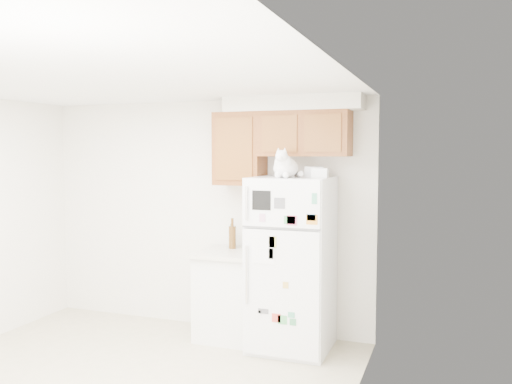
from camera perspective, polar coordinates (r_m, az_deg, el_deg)
The scene contains 8 objects.
room_shell at distance 4.44m, azimuth -13.84°, elevation 0.62°, with size 3.84×4.04×2.52m.
refrigerator at distance 5.36m, azimuth 3.75°, elevation -7.52°, with size 0.76×0.78×1.70m.
base_counter at distance 5.75m, azimuth -2.80°, elevation -10.70°, with size 0.64×0.64×0.92m.
cat at distance 5.11m, azimuth 3.08°, elevation 2.71°, with size 0.28×0.41×0.29m.
storage_box_back at distance 5.33m, azimuth 6.11°, elevation 2.14°, with size 0.18×0.13×0.10m, color white.
storage_box_front at distance 5.17m, azimuth 6.75°, elevation 2.01°, with size 0.15×0.11×0.09m, color white.
bottle_green at distance 5.81m, azimuth -2.60°, elevation -4.62°, with size 0.06×0.06×0.26m, color #19381E, non-canonical shape.
bottle_amber at distance 5.75m, azimuth -2.51°, elevation -4.37°, with size 0.08×0.08×0.32m, color #593814, non-canonical shape.
Camera 1 is at (2.59, -3.44, 1.94)m, focal length 38.00 mm.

